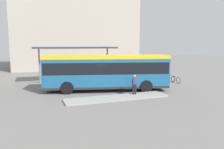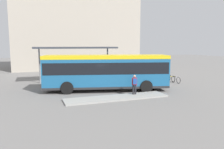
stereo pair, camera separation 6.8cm
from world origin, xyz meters
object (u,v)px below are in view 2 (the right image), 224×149
at_px(bicycle_yellow, 171,78).
at_px(potted_planter_near_shelter, 88,78).
at_px(pedestrian_waiting, 134,83).
at_px(bicycle_white, 176,79).
at_px(city_bus, 106,70).
at_px(bicycle_blue, 164,77).

bearing_deg(bicycle_yellow, potted_planter_near_shelter, -92.85).
height_order(pedestrian_waiting, bicycle_white, pedestrian_waiting).
height_order(city_bus, bicycle_yellow, city_bus).
bearing_deg(pedestrian_waiting, city_bus, 44.92).
distance_m(pedestrian_waiting, bicycle_white, 8.18).
bearing_deg(bicycle_blue, bicycle_white, 16.33).
xyz_separation_m(city_bus, bicycle_blue, (8.09, 2.96, -1.51)).
height_order(bicycle_blue, potted_planter_near_shelter, potted_planter_near_shelter).
relative_size(city_bus, bicycle_yellow, 6.74).
relative_size(pedestrian_waiting, bicycle_yellow, 0.96).
distance_m(city_bus, pedestrian_waiting, 3.26).
xyz_separation_m(bicycle_white, bicycle_yellow, (-0.05, 0.83, 0.01)).
bearing_deg(city_bus, potted_planter_near_shelter, 119.23).
bearing_deg(bicycle_yellow, pedestrian_waiting, -49.73).
bearing_deg(potted_planter_near_shelter, pedestrian_waiting, -69.39).
xyz_separation_m(pedestrian_waiting, bicycle_blue, (6.64, 5.76, -0.67)).
bearing_deg(bicycle_white, city_bus, -80.76).
relative_size(bicycle_yellow, bicycle_blue, 0.98).
height_order(bicycle_white, bicycle_yellow, bicycle_yellow).
distance_m(bicycle_yellow, potted_planter_near_shelter, 9.45).
distance_m(bicycle_white, bicycle_yellow, 0.84).
bearing_deg(pedestrian_waiting, bicycle_white, -42.39).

